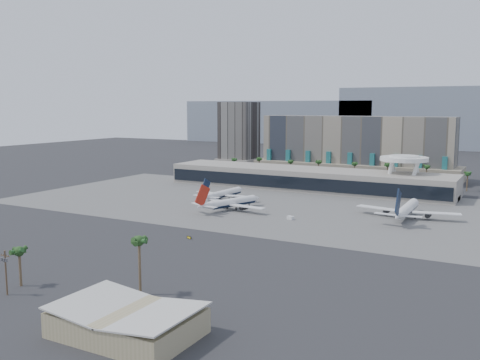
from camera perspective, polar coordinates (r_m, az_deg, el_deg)
The scene contains 18 objects.
ground at distance 223.67m, azimuth -3.42°, elevation -4.78°, with size 900.00×900.00×0.00m, color #232326.
apron_pad at distance 270.87m, azimuth 2.77°, elevation -2.52°, with size 260.00×130.00×0.06m, color #5B5B59.
mountain_ridge at distance 660.93m, azimuth 21.08°, elevation 5.76°, with size 680.00×60.00×70.00m.
hotel at distance 375.88m, azimuth 12.17°, elevation 2.83°, with size 140.00×30.00×42.00m.
office_tower at distance 439.61m, azimuth -0.10°, elevation 4.53°, with size 30.00×30.00×52.00m.
terminal at distance 319.49m, azimuth 7.08°, elevation 0.21°, with size 170.00×32.50×14.50m.
saucer_structure at distance 308.41m, azimuth 17.09°, elevation 1.88°, with size 26.00×26.00×21.89m.
palm_row at distance 349.46m, azimuth 10.29°, elevation 1.47°, with size 157.80×2.80×13.10m.
hangar_right at distance 121.71m, azimuth -11.94°, elevation -14.59°, with size 30.55×20.60×6.89m.
utility_pole at distance 153.54m, azimuth -23.74°, elevation -8.66°, with size 3.20×0.85×12.00m.
airliner_left at distance 280.68m, azimuth -1.74°, elevation -1.45°, with size 37.29×38.50×13.29m.
airliner_centre at distance 253.87m, azimuth -1.01°, elevation -2.41°, with size 38.08×39.39×14.10m.
airliner_right at distance 245.75m, azimuth 17.35°, elevation -3.00°, with size 45.26×46.56×16.08m.
service_vehicle_a at distance 269.11m, azimuth -3.32°, elevation -2.37°, with size 4.24×2.07×2.07m, color white.
service_vehicle_b at distance 233.78m, azimuth 5.41°, elevation -4.04°, with size 3.05×1.74×1.57m, color silver.
taxiway_sign at distance 200.90m, azimuth -5.45°, elevation -6.13°, with size 2.18×0.79×0.99m.
near_palm_a at distance 159.16m, azimuth -22.47°, elevation -7.55°, with size 6.00×6.00×11.19m.
near_palm_b at distance 141.99m, azimuth -10.71°, elevation -6.99°, with size 6.00×6.00×15.92m.
Camera 1 is at (116.07, -184.73, 49.29)m, focal length 40.00 mm.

